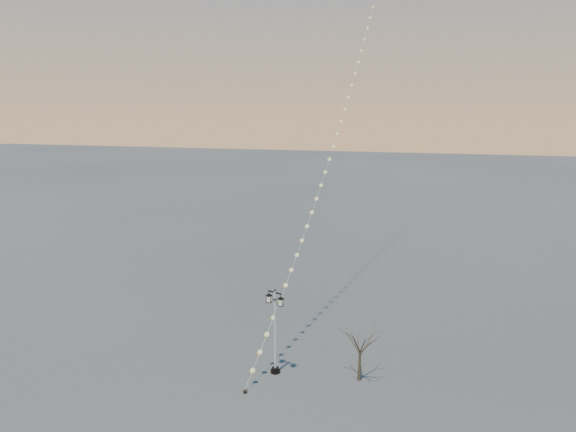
% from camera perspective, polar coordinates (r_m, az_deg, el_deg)
% --- Properties ---
extents(ground, '(300.00, 300.00, 0.00)m').
position_cam_1_polar(ground, '(33.19, -2.83, -18.17)').
color(ground, '#404241').
rests_on(ground, ground).
extents(street_lamp, '(1.34, 0.86, 5.58)m').
position_cam_1_polar(street_lamp, '(33.45, -1.40, -11.93)').
color(street_lamp, black).
rests_on(street_lamp, ground).
extents(bare_tree, '(2.22, 2.22, 3.68)m').
position_cam_1_polar(bare_tree, '(33.13, 7.83, -13.33)').
color(bare_tree, '#413725').
rests_on(bare_tree, ground).
extents(kite_train, '(6.20, 41.30, 38.25)m').
position_cam_1_polar(kite_train, '(47.49, 6.23, 14.96)').
color(kite_train, black).
rests_on(kite_train, ground).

